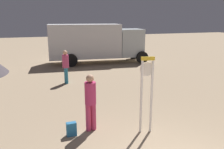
% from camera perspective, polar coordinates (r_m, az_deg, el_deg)
% --- Properties ---
extents(standing_clock, '(0.40, 0.18, 2.28)m').
position_cam_1_polar(standing_clock, '(6.67, 8.62, -3.22)').
color(standing_clock, white).
rests_on(standing_clock, ground_plane).
extents(person_near_clock, '(0.33, 0.33, 1.74)m').
position_cam_1_polar(person_near_clock, '(6.84, -5.37, -6.27)').
color(person_near_clock, '#C6355F').
rests_on(person_near_clock, ground_plane).
extents(backpack, '(0.28, 0.20, 0.40)m').
position_cam_1_polar(backpack, '(6.92, -10.06, -13.23)').
color(backpack, teal).
rests_on(backpack, ground_plane).
extents(person_distant, '(0.33, 0.33, 1.73)m').
position_cam_1_polar(person_distant, '(12.03, -11.45, 2.30)').
color(person_distant, teal).
rests_on(person_distant, ground_plane).
extents(box_truck_near, '(7.39, 3.08, 2.88)m').
position_cam_1_polar(box_truck_near, '(17.35, -4.28, 8.14)').
color(box_truck_near, silver).
rests_on(box_truck_near, ground_plane).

